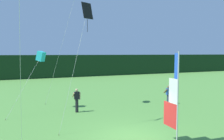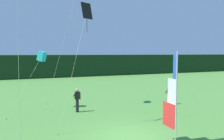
% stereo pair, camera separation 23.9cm
% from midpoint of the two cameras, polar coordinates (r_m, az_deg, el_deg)
% --- Properties ---
extents(ground_plane, '(120.00, 120.00, 0.00)m').
position_cam_midpoint_polar(ground_plane, '(11.50, 5.30, -17.16)').
color(ground_plane, '#518E3D').
extents(distant_treeline, '(80.00, 2.40, 3.92)m').
position_cam_midpoint_polar(distant_treeline, '(39.40, -14.06, 1.01)').
color(distant_treeline, black).
rests_on(distant_treeline, ground).
extents(banner_flag, '(0.06, 1.03, 4.32)m').
position_cam_midpoint_polar(banner_flag, '(10.32, 16.20, -7.81)').
color(banner_flag, '#B7B7BC').
rests_on(banner_flag, ground).
extents(person_near_banner, '(0.55, 0.48, 1.56)m').
position_cam_midpoint_polar(person_near_banner, '(18.59, 15.21, -6.25)').
color(person_near_banner, '#2D334C').
rests_on(person_near_banner, ground).
extents(person_mid_field, '(0.55, 0.48, 1.71)m').
position_cam_midpoint_polar(person_mid_field, '(15.84, -8.73, -7.70)').
color(person_mid_field, black).
rests_on(person_mid_field, ground).
extents(kite_black_diamond_1, '(2.14, 0.98, 7.04)m').
position_cam_midpoint_polar(kite_black_diamond_1, '(12.40, -6.38, 13.98)').
color(kite_black_diamond_1, brown).
rests_on(kite_black_diamond_1, ground).
extents(kite_cyan_box_2, '(2.77, 2.30, 4.41)m').
position_cam_midpoint_polar(kite_cyan_box_2, '(16.96, -17.64, 3.44)').
color(kite_cyan_box_2, brown).
rests_on(kite_cyan_box_2, ground).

